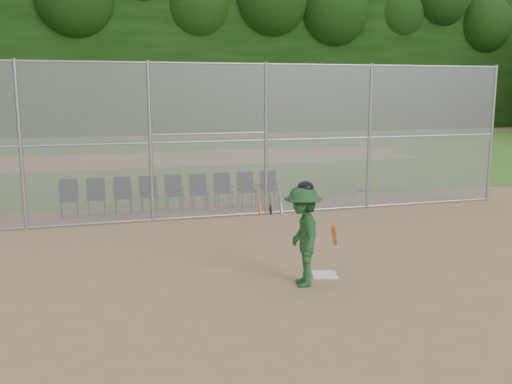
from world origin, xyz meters
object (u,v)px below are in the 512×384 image
object	(u,v)px
batter_at_plate	(303,235)
chair_0	(69,198)
water_cooler	(364,197)
home_plate	(325,275)

from	to	relation	value
batter_at_plate	chair_0	size ratio (longest dim) A/B	1.89
chair_0	batter_at_plate	bearing A→B (deg)	-59.34
water_cooler	chair_0	bearing A→B (deg)	174.73
home_plate	batter_at_plate	xyz separation A→B (m)	(-0.57, -0.37, 0.87)
home_plate	water_cooler	bearing A→B (deg)	57.12
home_plate	water_cooler	xyz separation A→B (m)	(3.63, 5.62, 0.21)
water_cooler	chair_0	world-z (taller)	chair_0
home_plate	batter_at_plate	size ratio (longest dim) A/B	0.24
batter_at_plate	water_cooler	world-z (taller)	batter_at_plate
home_plate	chair_0	size ratio (longest dim) A/B	0.45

